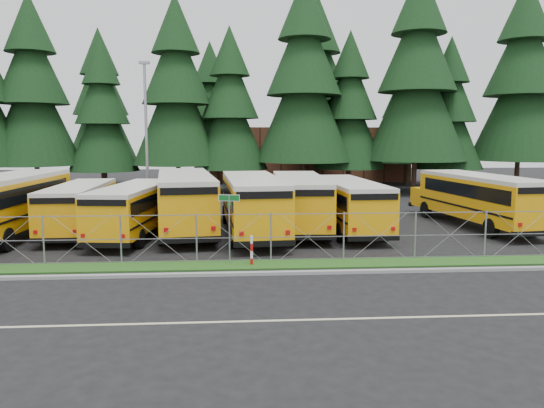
{
  "coord_description": "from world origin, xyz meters",
  "views": [
    {
      "loc": [
        -2.45,
        -22.11,
        5.1
      ],
      "look_at": [
        -0.6,
        4.0,
        1.72
      ],
      "focal_mm": 35.0,
      "sensor_mm": 36.0,
      "label": 1
    }
  ],
  "objects_px": {
    "bus_3": "(185,202)",
    "bus_5": "(299,203)",
    "bus_2": "(136,211)",
    "light_standard": "(146,130)",
    "striped_bollard": "(252,251)",
    "bus_1": "(81,209)",
    "bus_east": "(477,201)",
    "bus_4": "(252,206)",
    "bus_6": "(347,206)",
    "street_sign": "(229,214)",
    "bus_0": "(12,206)"
  },
  "relations": [
    {
      "from": "street_sign",
      "to": "bus_3",
      "type": "bearing_deg",
      "value": 107.7
    },
    {
      "from": "bus_2",
      "to": "striped_bollard",
      "type": "height_order",
      "value": "bus_2"
    },
    {
      "from": "bus_3",
      "to": "striped_bollard",
      "type": "xyz_separation_m",
      "value": [
        3.3,
        -7.88,
        -0.96
      ]
    },
    {
      "from": "bus_2",
      "to": "light_standard",
      "type": "relative_size",
      "value": 0.99
    },
    {
      "from": "striped_bollard",
      "to": "light_standard",
      "type": "relative_size",
      "value": 0.12
    },
    {
      "from": "bus_4",
      "to": "bus_east",
      "type": "height_order",
      "value": "bus_4"
    },
    {
      "from": "bus_east",
      "to": "striped_bollard",
      "type": "distance_m",
      "value": 15.27
    },
    {
      "from": "bus_6",
      "to": "striped_bollard",
      "type": "distance_m",
      "value": 9.17
    },
    {
      "from": "striped_bollard",
      "to": "bus_5",
      "type": "bearing_deg",
      "value": 70.42
    },
    {
      "from": "bus_east",
      "to": "street_sign",
      "type": "height_order",
      "value": "bus_east"
    },
    {
      "from": "bus_east",
      "to": "bus_5",
      "type": "bearing_deg",
      "value": 174.21
    },
    {
      "from": "bus_1",
      "to": "bus_east",
      "type": "xyz_separation_m",
      "value": [
        21.6,
        0.33,
        0.19
      ]
    },
    {
      "from": "bus_3",
      "to": "light_standard",
      "type": "xyz_separation_m",
      "value": [
        -3.44,
        9.34,
        3.94
      ]
    },
    {
      "from": "bus_2",
      "to": "bus_3",
      "type": "xyz_separation_m",
      "value": [
        2.34,
        1.28,
        0.24
      ]
    },
    {
      "from": "bus_6",
      "to": "bus_east",
      "type": "xyz_separation_m",
      "value": [
        7.51,
        0.75,
        0.11
      ]
    },
    {
      "from": "bus_1",
      "to": "bus_2",
      "type": "bearing_deg",
      "value": -22.96
    },
    {
      "from": "bus_0",
      "to": "bus_5",
      "type": "bearing_deg",
      "value": 6.87
    },
    {
      "from": "bus_1",
      "to": "light_standard",
      "type": "bearing_deg",
      "value": 76.66
    },
    {
      "from": "bus_5",
      "to": "striped_bollard",
      "type": "relative_size",
      "value": 9.29
    },
    {
      "from": "bus_5",
      "to": "bus_east",
      "type": "height_order",
      "value": "bus_east"
    },
    {
      "from": "bus_2",
      "to": "light_standard",
      "type": "height_order",
      "value": "light_standard"
    },
    {
      "from": "bus_3",
      "to": "bus_5",
      "type": "height_order",
      "value": "bus_3"
    },
    {
      "from": "bus_6",
      "to": "striped_bollard",
      "type": "xyz_separation_m",
      "value": [
        -5.37,
        -7.39,
        -0.77
      ]
    },
    {
      "from": "bus_2",
      "to": "bus_1",
      "type": "bearing_deg",
      "value": 165.54
    },
    {
      "from": "bus_0",
      "to": "street_sign",
      "type": "bearing_deg",
      "value": -28.63
    },
    {
      "from": "bus_4",
      "to": "bus_6",
      "type": "xyz_separation_m",
      "value": [
        5.12,
        0.63,
        -0.14
      ]
    },
    {
      "from": "bus_2",
      "to": "bus_0",
      "type": "bearing_deg",
      "value": -175.03
    },
    {
      "from": "bus_6",
      "to": "light_standard",
      "type": "relative_size",
      "value": 1.03
    },
    {
      "from": "bus_2",
      "to": "street_sign",
      "type": "height_order",
      "value": "street_sign"
    },
    {
      "from": "bus_1",
      "to": "striped_bollard",
      "type": "bearing_deg",
      "value": -43.36
    },
    {
      "from": "bus_5",
      "to": "striped_bollard",
      "type": "height_order",
      "value": "bus_5"
    },
    {
      "from": "bus_1",
      "to": "bus_5",
      "type": "relative_size",
      "value": 0.88
    },
    {
      "from": "bus_2",
      "to": "bus_3",
      "type": "distance_m",
      "value": 2.68
    },
    {
      "from": "bus_3",
      "to": "bus_1",
      "type": "bearing_deg",
      "value": 173.35
    },
    {
      "from": "street_sign",
      "to": "bus_1",
      "type": "bearing_deg",
      "value": 136.03
    },
    {
      "from": "bus_5",
      "to": "striped_bollard",
      "type": "xyz_separation_m",
      "value": [
        -2.84,
        -7.99,
        -0.86
      ]
    },
    {
      "from": "bus_3",
      "to": "bus_east",
      "type": "bearing_deg",
      "value": -6.47
    },
    {
      "from": "bus_2",
      "to": "bus_east",
      "type": "height_order",
      "value": "bus_east"
    },
    {
      "from": "bus_0",
      "to": "light_standard",
      "type": "relative_size",
      "value": 1.19
    },
    {
      "from": "bus_1",
      "to": "bus_east",
      "type": "distance_m",
      "value": 21.6
    },
    {
      "from": "bus_2",
      "to": "street_sign",
      "type": "relative_size",
      "value": 3.58
    },
    {
      "from": "bus_3",
      "to": "light_standard",
      "type": "bearing_deg",
      "value": 102.81
    },
    {
      "from": "bus_2",
      "to": "striped_bollard",
      "type": "xyz_separation_m",
      "value": [
        5.65,
        -6.6,
        -0.72
      ]
    },
    {
      "from": "bus_1",
      "to": "bus_3",
      "type": "relative_size",
      "value": 0.83
    },
    {
      "from": "bus_5",
      "to": "bus_east",
      "type": "xyz_separation_m",
      "value": [
        10.04,
        0.15,
        0.01
      ]
    },
    {
      "from": "striped_bollard",
      "to": "light_standard",
      "type": "xyz_separation_m",
      "value": [
        -6.74,
        17.22,
        4.9
      ]
    },
    {
      "from": "bus_east",
      "to": "bus_0",
      "type": "bearing_deg",
      "value": 176.39
    },
    {
      "from": "bus_2",
      "to": "bus_6",
      "type": "relative_size",
      "value": 0.96
    },
    {
      "from": "bus_2",
      "to": "street_sign",
      "type": "distance_m",
      "value": 7.99
    },
    {
      "from": "street_sign",
      "to": "striped_bollard",
      "type": "xyz_separation_m",
      "value": [
        0.86,
        -0.24,
        -1.43
      ]
    }
  ]
}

